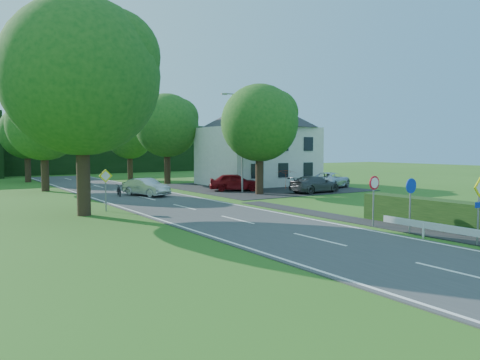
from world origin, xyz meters
TOP-DOWN VIEW (x-y plane):
  - road at (0.00, 20.00)m, footprint 7.00×80.00m
  - parking_pad at (12.00, 33.00)m, footprint 14.00×16.00m
  - line_edge_left at (-3.25, 20.00)m, footprint 0.12×80.00m
  - line_edge_right at (3.25, 20.00)m, footprint 0.12×80.00m
  - line_centre at (0.00, 20.00)m, footprint 0.12×80.00m
  - tree_main at (-6.00, 24.00)m, footprint 9.40×9.40m
  - tree_left_far at (-5.00, 40.00)m, footprint 7.00×7.00m
  - tree_right_far at (7.00, 42.00)m, footprint 7.40×7.40m
  - tree_left_back at (-4.50, 52.00)m, footprint 6.60×6.60m
  - tree_right_back at (6.00, 50.00)m, footprint 6.20×6.20m
  - tree_right_mid at (8.50, 28.00)m, footprint 7.00×7.00m
  - treeline_right at (8.00, 66.00)m, footprint 30.00×5.00m
  - house_white at (14.00, 36.00)m, footprint 10.60×8.40m
  - streetlight at (8.06, 30.00)m, footprint 2.03×0.18m
  - sign_priority_right at (4.30, 7.98)m, footprint 0.78×0.09m
  - sign_roundabout at (4.30, 10.98)m, footprint 0.64×0.08m
  - sign_speed_limit at (4.30, 12.97)m, footprint 0.64×0.11m
  - sign_priority_left at (-4.50, 24.98)m, footprint 0.78×0.09m
  - moving_car at (0.53, 31.48)m, footprint 2.65×4.27m
  - motorcycle at (-1.20, 32.52)m, footprint 0.93×1.82m
  - parked_car_red at (8.38, 31.36)m, footprint 4.62×3.58m
  - parked_car_silver_a at (10.87, 33.11)m, footprint 4.67×2.58m
  - parked_car_grey at (12.90, 26.50)m, footprint 4.75×2.23m
  - parked_car_silver_b at (17.01, 28.99)m, footprint 5.58×4.19m
  - parasol at (13.26, 30.61)m, footprint 2.29×2.31m

SIDE VIEW (x-z plane):
  - road at x=0.00m, z-range 0.00..0.04m
  - parking_pad at x=12.00m, z-range 0.00..0.04m
  - line_edge_left at x=-3.25m, z-range 0.04..0.05m
  - line_edge_right at x=3.25m, z-range 0.04..0.05m
  - line_centre at x=0.00m, z-range 0.04..0.05m
  - motorcycle at x=-1.20m, z-range 0.04..0.95m
  - moving_car at x=0.53m, z-range 0.04..1.37m
  - parked_car_grey at x=12.90m, z-range 0.04..1.38m
  - parked_car_silver_b at x=17.01m, z-range 0.04..1.45m
  - parked_car_silver_a at x=10.87m, z-range 0.04..1.50m
  - parked_car_red at x=8.38m, z-range 0.04..1.51m
  - parasol at x=13.26m, z-range 0.04..1.75m
  - sign_roundabout at x=4.30m, z-range 0.49..2.86m
  - sign_priority_left at x=-4.50m, z-range 0.50..2.94m
  - sign_speed_limit at x=4.30m, z-range 0.58..2.95m
  - sign_priority_right at x=4.30m, z-range 0.50..3.09m
  - treeline_right at x=8.00m, z-range 0.00..7.00m
  - tree_right_back at x=6.00m, z-range 0.00..7.56m
  - tree_left_back at x=-4.50m, z-range 0.00..8.07m
  - tree_left_far at x=-5.00m, z-range 0.00..8.58m
  - tree_right_mid at x=8.50m, z-range 0.00..8.58m
  - house_white at x=14.00m, z-range 0.11..8.71m
  - streetlight at x=8.06m, z-range 0.46..8.46m
  - tree_right_far at x=7.00m, z-range 0.00..9.09m
  - tree_main at x=-6.00m, z-range 0.00..11.64m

